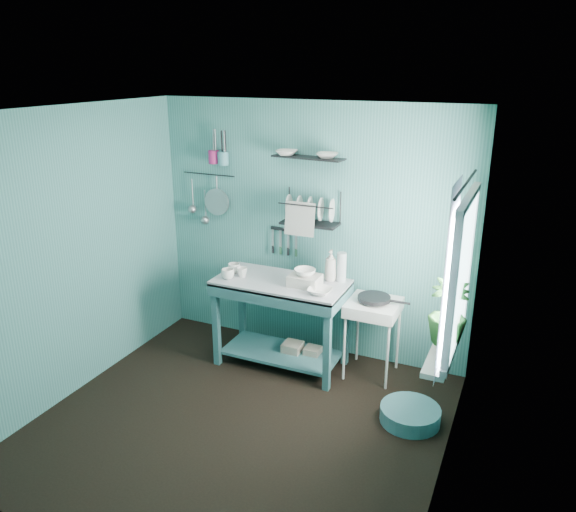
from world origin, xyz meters
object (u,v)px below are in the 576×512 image
at_px(mug_right, 234,268).
at_px(frying_pan, 374,298).
at_px(storage_tin_large, 293,353).
at_px(water_bottle, 342,267).
at_px(storage_tin_small, 313,357).
at_px(utensil_cup_magenta, 214,157).
at_px(mug_left, 228,274).
at_px(dish_rack, 310,208).
at_px(hotplate_stand, 372,338).
at_px(work_counter, 281,323).
at_px(mug_mid, 242,272).
at_px(soap_bottle, 331,265).
at_px(utensil_cup_teal, 223,158).
at_px(potted_plant, 448,312).
at_px(floor_basin, 410,415).
at_px(colander, 217,202).
at_px(wash_tub, 305,280).

relative_size(mug_right, frying_pan, 0.41).
bearing_deg(frying_pan, storage_tin_large, -170.45).
relative_size(water_bottle, storage_tin_small, 1.40).
distance_m(water_bottle, utensil_cup_magenta, 1.71).
bearing_deg(storage_tin_large, utensil_cup_magenta, 161.32).
relative_size(mug_left, dish_rack, 0.22).
height_order(hotplate_stand, storage_tin_large, hotplate_stand).
bearing_deg(work_counter, hotplate_stand, 6.42).
height_order(mug_mid, mug_right, mug_right).
relative_size(dish_rack, storage_tin_small, 2.75).
distance_m(mug_right, storage_tin_large, 1.01).
height_order(mug_mid, soap_bottle, soap_bottle).
bearing_deg(utensil_cup_magenta, utensil_cup_teal, 0.00).
distance_m(work_counter, potted_plant, 1.81).
relative_size(work_counter, utensil_cup_magenta, 9.54).
relative_size(water_bottle, dish_rack, 0.51).
bearing_deg(floor_basin, storage_tin_small, 154.49).
bearing_deg(utensil_cup_teal, work_counter, -25.89).
height_order(mug_left, mug_right, same).
height_order(work_counter, dish_rack, dish_rack).
bearing_deg(storage_tin_small, utensil_cup_teal, 164.21).
xyz_separation_m(mug_mid, storage_tin_large, (0.48, 0.11, -0.81)).
relative_size(dish_rack, floor_basin, 1.11).
relative_size(hotplate_stand, storage_tin_large, 3.39).
bearing_deg(colander, soap_bottle, -9.49).
relative_size(hotplate_stand, utensil_cup_magenta, 5.73).
distance_m(mug_left, soap_bottle, 0.97).
bearing_deg(wash_tub, utensil_cup_magenta, 160.48).
bearing_deg(storage_tin_small, colander, 164.28).
height_order(work_counter, colander, colander).
relative_size(soap_bottle, water_bottle, 1.07).
height_order(work_counter, floor_basin, work_counter).
distance_m(mug_mid, storage_tin_small, 1.08).
relative_size(hotplate_stand, potted_plant, 1.48).
distance_m(dish_rack, colander, 1.08).
bearing_deg(storage_tin_small, mug_mid, -168.37).
height_order(water_bottle, colander, colander).
distance_m(mug_right, floor_basin, 2.11).
height_order(mug_left, mug_mid, mug_left).
relative_size(colander, potted_plant, 0.56).
xyz_separation_m(storage_tin_large, floor_basin, (1.27, -0.48, -0.04)).
relative_size(colander, storage_tin_large, 1.27).
bearing_deg(storage_tin_large, utensil_cup_teal, 159.32).
height_order(work_counter, mug_right, mug_right).
bearing_deg(mug_right, mug_left, -82.87).
xyz_separation_m(soap_bottle, colander, (-1.35, 0.22, 0.43)).
bearing_deg(hotplate_stand, utensil_cup_teal, -178.97).
distance_m(utensil_cup_magenta, colander, 0.47).
bearing_deg(dish_rack, utensil_cup_teal, 177.53).
height_order(hotplate_stand, frying_pan, frying_pan).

